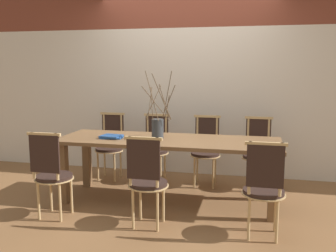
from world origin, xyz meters
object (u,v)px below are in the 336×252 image
object	(u,v)px
dining_table	(168,148)
book_stack	(111,137)
chair_far_center	(206,148)
chair_near_center	(264,186)
vase_centerpiece	(158,127)

from	to	relation	value
dining_table	book_stack	distance (m)	0.66
chair_far_center	dining_table	bearing A→B (deg)	65.18
chair_near_center	dining_table	bearing A→B (deg)	144.82
dining_table	vase_centerpiece	size ratio (longest dim) A/B	3.26
chair_near_center	vase_centerpiece	world-z (taller)	vase_centerpiece
dining_table	vase_centerpiece	distance (m)	0.27
dining_table	vase_centerpiece	xyz separation A→B (m)	(-0.13, 0.03, 0.23)
vase_centerpiece	book_stack	size ratio (longest dim) A/B	2.98
dining_table	book_stack	bearing A→B (deg)	-172.32
chair_far_center	chair_near_center	bearing A→B (deg)	115.55
book_stack	vase_centerpiece	bearing A→B (deg)	12.47
chair_far_center	vase_centerpiece	xyz separation A→B (m)	(-0.47, -0.71, 0.38)
book_stack	chair_near_center	bearing A→B (deg)	-21.02
chair_near_center	vase_centerpiece	xyz separation A→B (m)	(-1.17, 0.77, 0.38)
vase_centerpiece	book_stack	distance (m)	0.54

